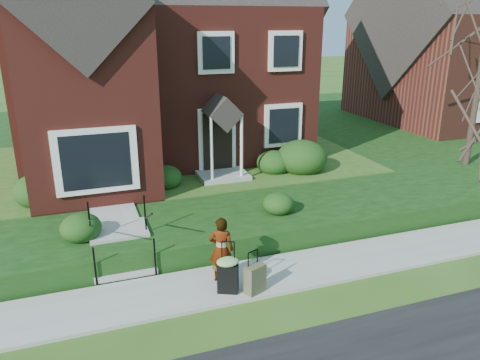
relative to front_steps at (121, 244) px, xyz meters
name	(u,v)px	position (x,y,z in m)	size (l,w,h in m)	color
ground	(245,281)	(2.50, -1.84, -0.47)	(120.00, 120.00, 0.00)	#2D5119
sidewalk	(245,280)	(2.50, -1.84, -0.43)	(60.00, 1.60, 0.08)	#9E9B93
terrace	(245,142)	(6.50, 9.06, -0.17)	(44.00, 20.00, 0.60)	black
walkway	(109,195)	(0.00, 3.16, 0.16)	(1.20, 6.00, 0.06)	#9E9B93
main_house	(151,29)	(2.29, 7.76, 4.79)	(10.40, 10.20, 9.40)	maroon
neighbour_house	(466,27)	(18.50, 9.16, 4.77)	(9.40, 8.00, 9.20)	brown
front_steps	(121,244)	(0.00, 0.00, 0.00)	(1.40, 2.02, 1.50)	#9E9B93
foundation_shrubs	(218,170)	(3.37, 2.99, 0.63)	(9.98, 4.39, 1.22)	#163610
woman	(221,249)	(1.99, -1.73, 0.36)	(0.55, 0.36, 1.51)	#999999
suitcase_black	(228,273)	(1.98, -2.23, 0.05)	(0.60, 0.56, 1.16)	black
suitcase_olive	(255,279)	(2.51, -2.43, -0.07)	(0.50, 0.40, 0.96)	brown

